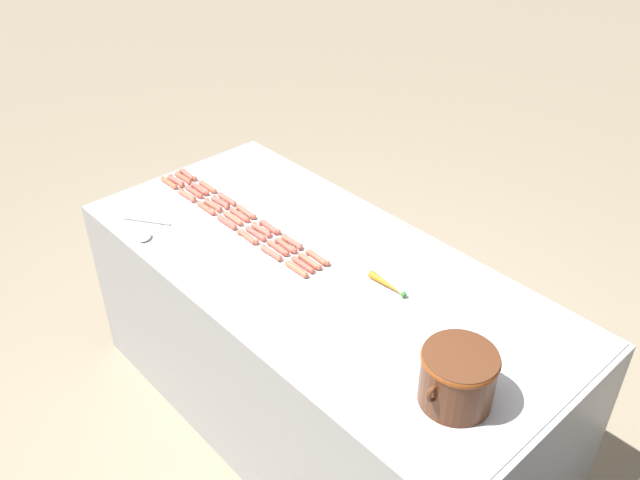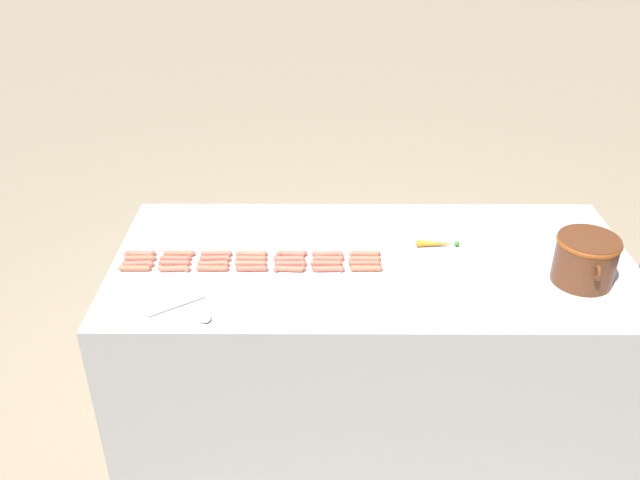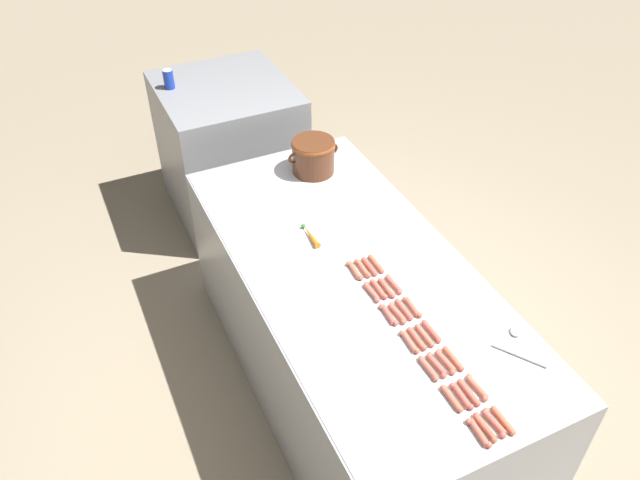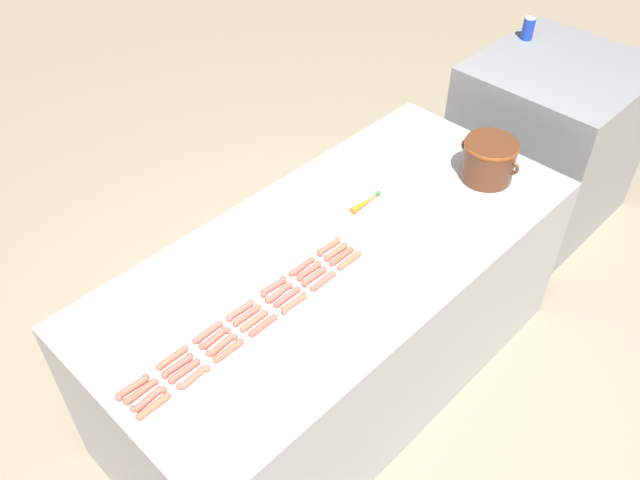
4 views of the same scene
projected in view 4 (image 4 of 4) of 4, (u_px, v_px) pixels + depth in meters
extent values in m
plane|color=gray|center=(335.00, 375.00, 3.27)|extent=(20.00, 20.00, 0.00)
cube|color=#9EA0A5|center=(336.00, 318.00, 2.98)|extent=(0.99, 2.15, 0.87)
cube|color=silver|center=(338.00, 247.00, 2.68)|extent=(0.97, 2.10, 0.00)
cube|color=gray|center=(545.00, 142.00, 3.89)|extent=(0.84, 0.90, 0.98)
cylinder|color=#C6614E|center=(132.00, 387.00, 2.17)|extent=(0.03, 0.11, 0.02)
sphere|color=#C6614E|center=(119.00, 398.00, 2.14)|extent=(0.02, 0.02, 0.02)
sphere|color=#C6614E|center=(145.00, 377.00, 2.20)|extent=(0.02, 0.02, 0.02)
cylinder|color=#CD634A|center=(172.00, 358.00, 2.26)|extent=(0.03, 0.11, 0.02)
sphere|color=#CD634A|center=(159.00, 367.00, 2.23)|extent=(0.02, 0.02, 0.02)
sphere|color=#CD634A|center=(185.00, 349.00, 2.29)|extent=(0.02, 0.02, 0.02)
cylinder|color=#C86350|center=(208.00, 332.00, 2.34)|extent=(0.03, 0.11, 0.02)
sphere|color=#C86350|center=(195.00, 341.00, 2.31)|extent=(0.02, 0.02, 0.02)
sphere|color=#C86350|center=(220.00, 324.00, 2.37)|extent=(0.02, 0.02, 0.02)
cylinder|color=#C16651|center=(240.00, 310.00, 2.42)|extent=(0.03, 0.11, 0.02)
sphere|color=#C16651|center=(229.00, 319.00, 2.39)|extent=(0.02, 0.02, 0.02)
sphere|color=#C16651|center=(251.00, 302.00, 2.45)|extent=(0.02, 0.02, 0.02)
cylinder|color=#CA5B4E|center=(274.00, 286.00, 2.50)|extent=(0.03, 0.11, 0.02)
sphere|color=#CA5B4E|center=(264.00, 294.00, 2.47)|extent=(0.02, 0.02, 0.02)
sphere|color=#CA5B4E|center=(283.00, 279.00, 2.53)|extent=(0.02, 0.02, 0.02)
cylinder|color=#BF5F4E|center=(302.00, 267.00, 2.58)|extent=(0.03, 0.11, 0.02)
sphere|color=#BF5F4E|center=(292.00, 273.00, 2.55)|extent=(0.02, 0.02, 0.02)
sphere|color=#BF5F4E|center=(312.00, 260.00, 2.61)|extent=(0.02, 0.02, 0.02)
cylinder|color=#C5634B|center=(329.00, 247.00, 2.66)|extent=(0.03, 0.11, 0.02)
sphere|color=#C5634B|center=(320.00, 254.00, 2.63)|extent=(0.02, 0.02, 0.02)
sphere|color=#C5634B|center=(338.00, 240.00, 2.69)|extent=(0.02, 0.02, 0.02)
cylinder|color=#C36148|center=(141.00, 392.00, 2.16)|extent=(0.03, 0.11, 0.02)
sphere|color=#C36148|center=(126.00, 401.00, 2.13)|extent=(0.02, 0.02, 0.02)
sphere|color=#C36148|center=(155.00, 382.00, 2.19)|extent=(0.02, 0.02, 0.02)
cylinder|color=#C25C4E|center=(177.00, 366.00, 2.24)|extent=(0.03, 0.11, 0.02)
sphere|color=#C25C4E|center=(165.00, 375.00, 2.21)|extent=(0.02, 0.02, 0.02)
sphere|color=#C25C4E|center=(190.00, 356.00, 2.26)|extent=(0.02, 0.02, 0.02)
cylinder|color=#C25D4D|center=(215.00, 338.00, 2.32)|extent=(0.03, 0.11, 0.02)
sphere|color=#C25D4D|center=(202.00, 346.00, 2.30)|extent=(0.02, 0.02, 0.02)
sphere|color=#C25D4D|center=(227.00, 330.00, 2.35)|extent=(0.02, 0.02, 0.02)
cylinder|color=#CB5F4C|center=(247.00, 315.00, 2.40)|extent=(0.03, 0.11, 0.02)
sphere|color=#CB5F4C|center=(236.00, 324.00, 2.37)|extent=(0.02, 0.02, 0.02)
sphere|color=#CB5F4C|center=(258.00, 307.00, 2.43)|extent=(0.02, 0.02, 0.02)
cylinder|color=#C86350|center=(279.00, 293.00, 2.48)|extent=(0.03, 0.11, 0.02)
sphere|color=#C86350|center=(268.00, 300.00, 2.45)|extent=(0.02, 0.02, 0.02)
sphere|color=#C86350|center=(290.00, 286.00, 2.51)|extent=(0.02, 0.02, 0.02)
cylinder|color=#C55D4B|center=(309.00, 271.00, 2.56)|extent=(0.03, 0.11, 0.02)
sphere|color=#C55D4B|center=(300.00, 278.00, 2.53)|extent=(0.02, 0.02, 0.02)
sphere|color=#C55D4B|center=(319.00, 264.00, 2.59)|extent=(0.02, 0.02, 0.02)
cylinder|color=#CC634A|center=(336.00, 252.00, 2.64)|extent=(0.03, 0.11, 0.02)
sphere|color=#CC634A|center=(327.00, 259.00, 2.61)|extent=(0.02, 0.02, 0.02)
sphere|color=#CC634A|center=(345.00, 245.00, 2.67)|extent=(0.02, 0.02, 0.02)
cylinder|color=#CD6150|center=(148.00, 399.00, 2.14)|extent=(0.03, 0.11, 0.02)
sphere|color=#CD6150|center=(134.00, 409.00, 2.11)|extent=(0.02, 0.02, 0.02)
sphere|color=#CD6150|center=(163.00, 390.00, 2.16)|extent=(0.02, 0.02, 0.02)
cylinder|color=#C55F4D|center=(184.00, 371.00, 2.22)|extent=(0.03, 0.11, 0.02)
sphere|color=#C55F4D|center=(171.00, 381.00, 2.19)|extent=(0.02, 0.02, 0.02)
sphere|color=#C55F4D|center=(197.00, 362.00, 2.25)|extent=(0.02, 0.02, 0.02)
cylinder|color=#C6634D|center=(222.00, 345.00, 2.30)|extent=(0.03, 0.11, 0.02)
sphere|color=#C6634D|center=(209.00, 353.00, 2.27)|extent=(0.02, 0.02, 0.02)
sphere|color=#C6634D|center=(234.00, 337.00, 2.33)|extent=(0.02, 0.02, 0.02)
cylinder|color=#C26850|center=(254.00, 321.00, 2.38)|extent=(0.02, 0.11, 0.02)
sphere|color=#C26850|center=(243.00, 329.00, 2.35)|extent=(0.02, 0.02, 0.02)
sphere|color=#C26850|center=(265.00, 313.00, 2.41)|extent=(0.02, 0.02, 0.02)
cylinder|color=#C35D4F|center=(287.00, 297.00, 2.46)|extent=(0.03, 0.11, 0.02)
sphere|color=#C35D4F|center=(276.00, 305.00, 2.44)|extent=(0.02, 0.02, 0.02)
sphere|color=#C35D4F|center=(298.00, 289.00, 2.49)|extent=(0.02, 0.02, 0.02)
cylinder|color=#C65E4B|center=(314.00, 277.00, 2.54)|extent=(0.03, 0.11, 0.02)
sphere|color=#C65E4B|center=(305.00, 284.00, 2.51)|extent=(0.02, 0.02, 0.02)
sphere|color=#C65E4B|center=(324.00, 269.00, 2.57)|extent=(0.02, 0.02, 0.02)
cylinder|color=#CD5948|center=(342.00, 256.00, 2.62)|extent=(0.02, 0.11, 0.02)
sphere|color=#CD5948|center=(333.00, 263.00, 2.60)|extent=(0.02, 0.02, 0.02)
sphere|color=#CD5948|center=(351.00, 250.00, 2.65)|extent=(0.02, 0.02, 0.02)
cylinder|color=#CE6547|center=(153.00, 406.00, 2.12)|extent=(0.02, 0.11, 0.02)
sphere|color=#CE6547|center=(139.00, 417.00, 2.09)|extent=(0.02, 0.02, 0.02)
sphere|color=#CE6547|center=(167.00, 396.00, 2.15)|extent=(0.02, 0.02, 0.02)
cylinder|color=#CB684F|center=(193.00, 377.00, 2.20)|extent=(0.03, 0.11, 0.02)
sphere|color=#CB684F|center=(180.00, 386.00, 2.17)|extent=(0.02, 0.02, 0.02)
sphere|color=#CB684F|center=(207.00, 369.00, 2.23)|extent=(0.02, 0.02, 0.02)
cylinder|color=#CE6048|center=(229.00, 351.00, 2.28)|extent=(0.03, 0.11, 0.02)
sphere|color=#CE6048|center=(217.00, 360.00, 2.25)|extent=(0.02, 0.02, 0.02)
sphere|color=#CE6048|center=(240.00, 342.00, 2.31)|extent=(0.02, 0.02, 0.02)
cylinder|color=#CA5949|center=(263.00, 325.00, 2.36)|extent=(0.03, 0.11, 0.02)
sphere|color=#CA5949|center=(252.00, 334.00, 2.34)|extent=(0.02, 0.02, 0.02)
sphere|color=#CA5949|center=(274.00, 317.00, 2.39)|extent=(0.02, 0.02, 0.02)
cylinder|color=#C8624B|center=(294.00, 303.00, 2.44)|extent=(0.03, 0.11, 0.02)
sphere|color=#C8624B|center=(284.00, 311.00, 2.41)|extent=(0.02, 0.02, 0.02)
sphere|color=#C8624B|center=(304.00, 295.00, 2.47)|extent=(0.02, 0.02, 0.02)
cylinder|color=#CA5F4E|center=(323.00, 281.00, 2.52)|extent=(0.03, 0.11, 0.02)
sphere|color=#CA5F4E|center=(313.00, 288.00, 2.50)|extent=(0.02, 0.02, 0.02)
sphere|color=#CA5F4E|center=(333.00, 274.00, 2.55)|extent=(0.02, 0.02, 0.02)
cylinder|color=#CA6649|center=(350.00, 260.00, 2.61)|extent=(0.02, 0.11, 0.02)
sphere|color=#CA6649|center=(340.00, 267.00, 2.58)|extent=(0.02, 0.02, 0.02)
sphere|color=#CA6649|center=(359.00, 254.00, 2.63)|extent=(0.02, 0.02, 0.02)
cylinder|color=#562D19|center=(489.00, 160.00, 2.95)|extent=(0.23, 0.23, 0.19)
torus|color=brown|center=(492.00, 145.00, 2.90)|extent=(0.24, 0.24, 0.03)
torus|color=#562D19|center=(468.00, 146.00, 3.00)|extent=(0.07, 0.02, 0.07)
torus|color=#562D19|center=(512.00, 168.00, 2.88)|extent=(0.07, 0.02, 0.07)
cylinder|color=#B7B7BC|center=(256.00, 413.00, 2.11)|extent=(0.13, 0.19, 0.01)
ellipsoid|color=#B7B7BC|center=(297.00, 405.00, 2.13)|extent=(0.09, 0.08, 0.02)
cone|color=orange|center=(366.00, 202.00, 2.86)|extent=(0.04, 0.17, 0.03)
sphere|color=#387F2D|center=(378.00, 193.00, 2.91)|extent=(0.02, 0.02, 0.02)
cylinder|color=#1938B2|center=(528.00, 29.00, 3.75)|extent=(0.07, 0.07, 0.12)
cylinder|color=silver|center=(531.00, 18.00, 3.71)|extent=(0.06, 0.06, 0.00)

